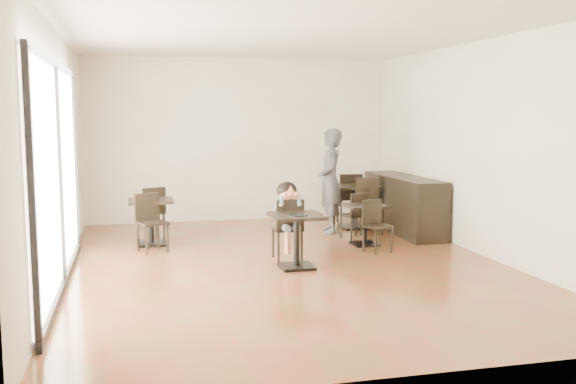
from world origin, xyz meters
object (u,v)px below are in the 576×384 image
object	(u,v)px
child_table	(297,241)
cafe_table_mid	(365,225)
chair_left_b	(152,223)
cafe_table_left	(151,222)
chair_mid_a	(354,216)
adult_patron	(330,181)
chair_back_a	(349,198)
cafe_table_back	(355,207)
chair_mid_b	(378,227)
chair_left_a	(150,213)
chair_back_b	(369,206)
child_chair	(287,229)
child	(287,221)

from	to	relation	value
child_table	cafe_table_mid	xyz separation A→B (m)	(1.47, 1.25, -0.04)
chair_left_b	child_table	bearing A→B (deg)	-60.89
cafe_table_left	chair_mid_a	distance (m)	3.38
adult_patron	chair_back_a	world-z (taller)	adult_patron
cafe_table_back	child_table	bearing A→B (deg)	-123.65
cafe_table_left	chair_mid_b	size ratio (longest dim) A/B	0.93
child_table	chair_left_a	distance (m)	3.25
chair_back_b	adult_patron	bearing A→B (deg)	167.05
cafe_table_mid	cafe_table_back	distance (m)	1.56
child_chair	cafe_table_back	size ratio (longest dim) A/B	1.11
chair_mid_a	child_chair	bearing A→B (deg)	24.22
cafe_table_mid	cafe_table_left	bearing A→B (deg)	166.02
chair_left_b	cafe_table_back	bearing A→B (deg)	-3.74
cafe_table_back	chair_back_b	bearing A→B (deg)	-82.85
child_chair	cafe_table_left	distance (m)	2.44
child	chair_mid_b	distance (m)	1.49
cafe_table_mid	chair_back_b	bearing A→B (deg)	65.56
chair_mid_b	chair_back_b	size ratio (longest dim) A/B	0.82
chair_left_a	cafe_table_mid	bearing A→B (deg)	135.70
child_chair	chair_back_b	xyz separation A→B (m)	(1.90, 1.66, 0.04)
cafe_table_back	chair_mid_a	bearing A→B (deg)	-110.94
cafe_table_back	cafe_table_left	bearing A→B (deg)	-169.78
child_table	chair_left_b	xyz separation A→B (m)	(-1.89, 1.53, 0.07)
cafe_table_left	chair_back_b	bearing A→B (deg)	1.85
child_chair	cafe_table_mid	world-z (taller)	child_chair
adult_patron	chair_back_a	bearing A→B (deg)	150.68
child_chair	chair_mid_a	distance (m)	1.93
child	chair_mid_b	size ratio (longest dim) A/B	1.43
child_table	child	size ratio (longest dim) A/B	0.66
chair_mid_a	adult_patron	bearing A→B (deg)	-88.18
child	cafe_table_back	xyz separation A→B (m)	(1.84, 2.21, -0.16)
child_table	chair_left_b	world-z (taller)	chair_left_b
adult_patron	cafe_table_left	distance (m)	3.22
child_table	cafe_table_mid	distance (m)	1.93
cafe_table_mid	chair_mid_a	world-z (taller)	chair_mid_a
child_table	chair_left_b	bearing A→B (deg)	140.99
child	chair_left_a	distance (m)	2.82
cafe_table_mid	chair_mid_a	bearing A→B (deg)	90.00
child_chair	child_table	bearing A→B (deg)	90.00
adult_patron	cafe_table_left	bearing A→B (deg)	-75.17
chair_mid_a	chair_left_b	distance (m)	3.37
cafe_table_back	chair_mid_b	world-z (taller)	cafe_table_back
child	child_table	bearing A→B (deg)	-90.00
cafe_table_left	chair_left_a	xyz separation A→B (m)	(0.00, 0.55, 0.08)
chair_mid_a	child	bearing A→B (deg)	24.22
chair_mid_b	chair_back_a	bearing A→B (deg)	64.37
cafe_table_mid	chair_left_b	size ratio (longest dim) A/B	0.74
chair_mid_b	chair_back_b	xyz separation A→B (m)	(0.44, 1.51, 0.09)
chair_back_a	cafe_table_mid	bearing A→B (deg)	86.13
cafe_table_mid	chair_mid_b	xyz separation A→B (m)	(0.00, -0.55, 0.07)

